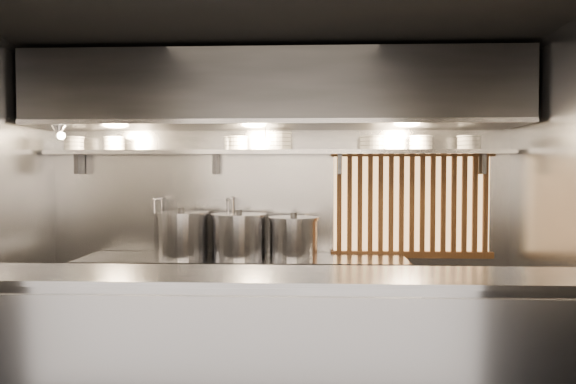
# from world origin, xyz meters

# --- Properties ---
(ceiling) EXTENTS (4.50, 4.50, 0.00)m
(ceiling) POSITION_xyz_m (0.00, 0.00, 2.80)
(ceiling) COLOR black
(ceiling) RESTS_ON wall_back
(wall_back) EXTENTS (4.50, 0.00, 4.50)m
(wall_back) POSITION_xyz_m (0.00, 1.50, 1.40)
(wall_back) COLOR gray
(wall_back) RESTS_ON floor
(serving_counter) EXTENTS (4.50, 0.56, 1.13)m
(serving_counter) POSITION_xyz_m (0.00, -0.96, 0.57)
(serving_counter) COLOR gray
(serving_counter) RESTS_ON floor
(cooking_bench) EXTENTS (3.00, 0.70, 0.90)m
(cooking_bench) POSITION_xyz_m (-0.30, 1.13, 0.45)
(cooking_bench) COLOR gray
(cooking_bench) RESTS_ON floor
(bowl_shelf) EXTENTS (4.40, 0.34, 0.04)m
(bowl_shelf) POSITION_xyz_m (0.00, 1.32, 1.88)
(bowl_shelf) COLOR gray
(bowl_shelf) RESTS_ON wall_back
(exhaust_hood) EXTENTS (4.40, 0.81, 0.65)m
(exhaust_hood) POSITION_xyz_m (0.00, 1.10, 2.42)
(exhaust_hood) COLOR #2D2D30
(exhaust_hood) RESTS_ON ceiling
(wood_screen) EXTENTS (1.56, 0.09, 1.04)m
(wood_screen) POSITION_xyz_m (1.30, 1.45, 1.38)
(wood_screen) COLOR #E6AC67
(wood_screen) RESTS_ON wall_back
(faucet_left) EXTENTS (0.04, 0.30, 0.50)m
(faucet_left) POSITION_xyz_m (-1.15, 1.37, 1.31)
(faucet_left) COLOR silver
(faucet_left) RESTS_ON wall_back
(faucet_right) EXTENTS (0.04, 0.30, 0.50)m
(faucet_right) POSITION_xyz_m (-0.45, 1.37, 1.31)
(faucet_right) COLOR silver
(faucet_right) RESTS_ON wall_back
(heat_lamp) EXTENTS (0.25, 0.35, 0.20)m
(heat_lamp) POSITION_xyz_m (-1.90, 0.85, 2.07)
(heat_lamp) COLOR gray
(heat_lamp) RESTS_ON exhaust_hood
(pendant_bulb) EXTENTS (0.09, 0.09, 0.19)m
(pendant_bulb) POSITION_xyz_m (-0.10, 1.20, 1.96)
(pendant_bulb) COLOR #2D2D30
(pendant_bulb) RESTS_ON exhaust_hood
(stock_pot_left) EXTENTS (0.59, 0.59, 0.44)m
(stock_pot_left) POSITION_xyz_m (-0.34, 1.16, 1.10)
(stock_pot_left) COLOR gray
(stock_pot_left) RESTS_ON cooking_bench
(stock_pot_mid) EXTENTS (0.66, 0.66, 0.46)m
(stock_pot_mid) POSITION_xyz_m (-0.88, 1.14, 1.11)
(stock_pot_mid) COLOR gray
(stock_pot_mid) RESTS_ON cooking_bench
(stock_pot_right) EXTENTS (0.54, 0.54, 0.41)m
(stock_pot_right) POSITION_xyz_m (0.17, 1.16, 1.09)
(stock_pot_right) COLOR gray
(stock_pot_right) RESTS_ON cooking_bench
(bowl_stack_0) EXTENTS (0.20, 0.20, 0.13)m
(bowl_stack_0) POSITION_xyz_m (-1.97, 1.32, 1.97)
(bowl_stack_0) COLOR silver
(bowl_stack_0) RESTS_ON bowl_shelf
(bowl_stack_1) EXTENTS (0.21, 0.21, 0.13)m
(bowl_stack_1) POSITION_xyz_m (-1.57, 1.32, 1.97)
(bowl_stack_1) COLOR silver
(bowl_stack_1) RESTS_ON bowl_shelf
(bowl_stack_2) EXTENTS (0.24, 0.24, 0.13)m
(bowl_stack_2) POSITION_xyz_m (-0.39, 1.32, 1.97)
(bowl_stack_2) COLOR silver
(bowl_stack_2) RESTS_ON bowl_shelf
(bowl_stack_3) EXTENTS (0.24, 0.24, 0.17)m
(bowl_stack_3) POSITION_xyz_m (0.03, 1.32, 1.98)
(bowl_stack_3) COLOR silver
(bowl_stack_3) RESTS_ON bowl_shelf
(bowl_stack_4) EXTENTS (0.24, 0.24, 0.13)m
(bowl_stack_4) POSITION_xyz_m (0.90, 1.32, 1.97)
(bowl_stack_4) COLOR silver
(bowl_stack_4) RESTS_ON bowl_shelf
(bowl_stack_5) EXTENTS (0.23, 0.23, 0.13)m
(bowl_stack_5) POSITION_xyz_m (1.36, 1.32, 1.97)
(bowl_stack_5) COLOR silver
(bowl_stack_5) RESTS_ON bowl_shelf
(bowl_stack_6) EXTENTS (0.23, 0.23, 0.13)m
(bowl_stack_6) POSITION_xyz_m (1.81, 1.32, 1.97)
(bowl_stack_6) COLOR silver
(bowl_stack_6) RESTS_ON bowl_shelf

